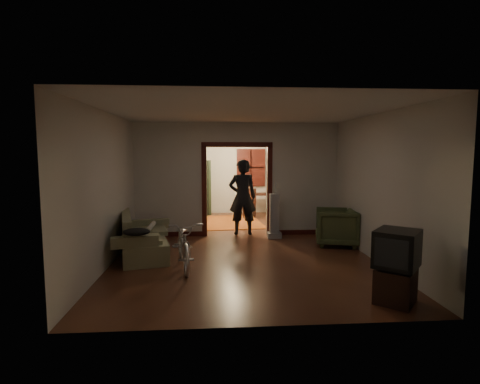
{
  "coord_description": "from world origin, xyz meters",
  "views": [
    {
      "loc": [
        -0.6,
        -8.49,
        2.07
      ],
      "look_at": [
        0.0,
        -0.3,
        1.2
      ],
      "focal_mm": 28.0,
      "sensor_mm": 36.0,
      "label": 1
    }
  ],
  "objects": [
    {
      "name": "person",
      "position": [
        0.15,
        0.85,
        0.95
      ],
      "size": [
        0.7,
        0.46,
        1.9
      ],
      "primitive_type": "imported",
      "rotation": [
        0.0,
        0.0,
        3.15
      ],
      "color": "black",
      "rests_on": "floor"
    },
    {
      "name": "wall_right",
      "position": [
        2.5,
        0.0,
        1.4
      ],
      "size": [
        0.02,
        8.5,
        2.8
      ],
      "primitive_type": "cube",
      "color": "beige",
      "rests_on": "floor"
    },
    {
      "name": "wall_back",
      "position": [
        0.0,
        4.25,
        1.4
      ],
      "size": [
        5.0,
        0.02,
        2.8
      ],
      "primitive_type": "cube",
      "color": "beige",
      "rests_on": "floor"
    },
    {
      "name": "wall_left",
      "position": [
        -2.5,
        0.0,
        1.4
      ],
      "size": [
        0.02,
        8.5,
        2.8
      ],
      "primitive_type": "cube",
      "color": "beige",
      "rests_on": "floor"
    },
    {
      "name": "rolled_paper",
      "position": [
        -1.9,
        -0.7,
        0.53
      ],
      "size": [
        0.1,
        0.8,
        0.1
      ],
      "primitive_type": "cylinder",
      "rotation": [
        1.57,
        0.0,
        0.0
      ],
      "color": "beige",
      "rests_on": "sofa"
    },
    {
      "name": "partition_wall",
      "position": [
        0.0,
        0.75,
        1.4
      ],
      "size": [
        5.0,
        0.14,
        2.8
      ],
      "primitive_type": "cube",
      "color": "beige",
      "rests_on": "floor"
    },
    {
      "name": "oriental_rug",
      "position": [
        -0.09,
        2.48,
        0.01
      ],
      "size": [
        1.97,
        2.46,
        0.02
      ],
      "primitive_type": "cube",
      "rotation": [
        0.0,
        0.0,
        0.1
      ],
      "color": "maroon",
      "rests_on": "floor"
    },
    {
      "name": "crt_tv",
      "position": [
        1.91,
        -3.66,
        0.76
      ],
      "size": [
        0.79,
        0.79,
        0.51
      ],
      "primitive_type": "cube",
      "rotation": [
        0.0,
        0.0,
        0.87
      ],
      "color": "black",
      "rests_on": "tv_stand"
    },
    {
      "name": "door_casing",
      "position": [
        0.0,
        0.75,
        1.1
      ],
      "size": [
        1.74,
        0.2,
        2.32
      ],
      "primitive_type": "cube",
      "color": "#3A110D",
      "rests_on": "floor"
    },
    {
      "name": "globe",
      "position": [
        -1.16,
        3.96,
        1.94
      ],
      "size": [
        0.27,
        0.27,
        0.27
      ],
      "primitive_type": "sphere",
      "color": "#1E5972",
      "rests_on": "locker"
    },
    {
      "name": "desk_chair",
      "position": [
        0.55,
        3.31,
        0.47
      ],
      "size": [
        0.49,
        0.49,
        0.94
      ],
      "primitive_type": "cube",
      "rotation": [
        0.0,
        0.0,
        -0.19
      ],
      "color": "black",
      "rests_on": "floor"
    },
    {
      "name": "locker",
      "position": [
        -1.16,
        3.96,
        0.91
      ],
      "size": [
        1.0,
        0.7,
        1.82
      ],
      "primitive_type": "cube",
      "rotation": [
        0.0,
        0.0,
        0.24
      ],
      "color": "#20301D",
      "rests_on": "floor"
    },
    {
      "name": "floor",
      "position": [
        0.0,
        0.0,
        0.0
      ],
      "size": [
        5.0,
        8.5,
        0.01
      ],
      "primitive_type": "cube",
      "color": "#3A1C12",
      "rests_on": "ground"
    },
    {
      "name": "light_switch",
      "position": [
        1.05,
        0.68,
        1.25
      ],
      "size": [
        0.08,
        0.01,
        0.12
      ],
      "primitive_type": "cube",
      "color": "silver",
      "rests_on": "partition_wall"
    },
    {
      "name": "chandelier",
      "position": [
        0.0,
        2.5,
        2.35
      ],
      "size": [
        0.24,
        0.24,
        0.24
      ],
      "primitive_type": "sphere",
      "color": "#FFE0A5",
      "rests_on": "ceiling"
    },
    {
      "name": "vacuum",
      "position": [
        0.88,
        0.36,
        0.54
      ],
      "size": [
        0.4,
        0.35,
        1.09
      ],
      "primitive_type": "cube",
      "rotation": [
        0.0,
        0.0,
        0.29
      ],
      "color": "gray",
      "rests_on": "floor"
    },
    {
      "name": "desk",
      "position": [
        1.2,
        3.74,
        0.35
      ],
      "size": [
        1.02,
        0.67,
        0.7
      ],
      "primitive_type": "cube",
      "rotation": [
        0.0,
        0.0,
        0.15
      ],
      "color": "black",
      "rests_on": "floor"
    },
    {
      "name": "ceiling",
      "position": [
        0.0,
        0.0,
        2.8
      ],
      "size": [
        5.0,
        8.5,
        0.01
      ],
      "primitive_type": "cube",
      "color": "white",
      "rests_on": "floor"
    },
    {
      "name": "tv_stand",
      "position": [
        1.91,
        -3.66,
        0.24
      ],
      "size": [
        0.7,
        0.71,
        0.48
      ],
      "primitive_type": "cube",
      "rotation": [
        0.0,
        0.0,
        0.87
      ],
      "color": "black",
      "rests_on": "floor"
    },
    {
      "name": "armchair",
      "position": [
        2.15,
        -0.44,
        0.41
      ],
      "size": [
        1.1,
        1.08,
        0.82
      ],
      "primitive_type": "imported",
      "rotation": [
        0.0,
        0.0,
        -1.82
      ],
      "color": "#3C4828",
      "rests_on": "floor"
    },
    {
      "name": "far_window",
      "position": [
        0.7,
        4.21,
        1.55
      ],
      "size": [
        0.98,
        0.06,
        1.28
      ],
      "primitive_type": "cube",
      "color": "black",
      "rests_on": "wall_back"
    },
    {
      "name": "jacket",
      "position": [
        -1.95,
        -1.91,
        0.68
      ],
      "size": [
        0.47,
        0.35,
        0.14
      ],
      "primitive_type": "ellipsoid",
      "color": "black",
      "rests_on": "sofa"
    },
    {
      "name": "bicycle",
      "position": [
        -1.13,
        -1.81,
        0.44
      ],
      "size": [
        0.86,
        1.74,
        0.88
      ],
      "primitive_type": "imported",
      "rotation": [
        0.0,
        0.0,
        0.17
      ],
      "color": "silver",
      "rests_on": "floor"
    },
    {
      "name": "sofa",
      "position": [
        -2.0,
        -1.0,
        0.42
      ],
      "size": [
        1.23,
        1.98,
        0.84
      ],
      "primitive_type": "cube",
      "rotation": [
        0.0,
        0.0,
        0.24
      ],
      "color": "#5C5F3F",
      "rests_on": "floor"
    }
  ]
}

